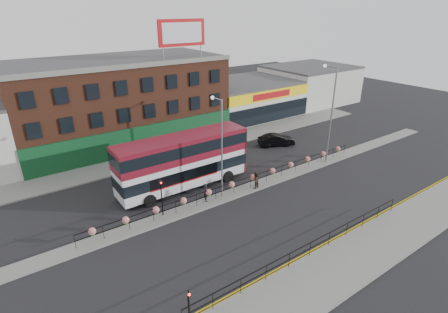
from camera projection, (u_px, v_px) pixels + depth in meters
ground at (242, 191)px, 32.84m from camera, size 120.00×120.00×0.00m
south_pavement at (350, 260)px, 23.80m from camera, size 60.00×4.00×0.15m
north_pavement at (181, 151)px, 41.82m from camera, size 60.00×4.00×0.15m
median at (242, 190)px, 32.81m from camera, size 60.00×1.60×0.15m
yellow_line_inner at (324, 244)px, 25.55m from camera, size 60.00×0.10×0.01m
yellow_line_outer at (326, 245)px, 25.42m from camera, size 60.00×0.10×0.01m
brick_building at (120, 101)px, 43.67m from camera, size 25.00×12.21×10.30m
supermarket at (245, 98)px, 55.19m from camera, size 15.00×12.25×5.30m
warehouse_east at (309, 84)px, 62.86m from camera, size 14.50×12.00×6.30m
billboard at (182, 33)px, 40.19m from camera, size 6.00×0.29×4.40m
median_railing at (243, 181)px, 32.42m from camera, size 30.04×0.56×1.23m
south_railing at (310, 246)px, 23.82m from camera, size 20.04×0.05×1.12m
double_decker_bus at (183, 157)px, 32.37m from camera, size 12.76×3.27×5.16m
car at (276, 140)px, 43.31m from camera, size 4.90×5.63×1.47m
pedestrian_a at (206, 192)px, 30.58m from camera, size 0.89×0.82×1.71m
pedestrian_b at (255, 180)px, 32.81m from camera, size 1.10×1.00×1.66m
lamp_column_west at (220, 141)px, 29.71m from camera, size 0.32×1.58×8.99m
lamp_column_east at (330, 107)px, 36.52m from camera, size 0.37×1.82×10.40m
traffic_light_south at (189, 304)px, 17.25m from camera, size 0.15×0.28×3.65m
traffic_light_median at (161, 190)px, 27.93m from camera, size 0.15×0.28×3.65m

